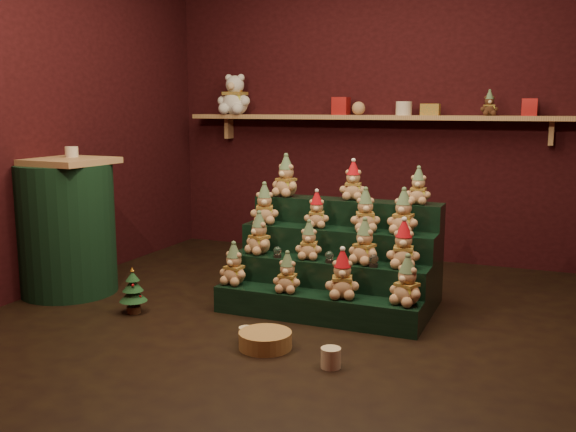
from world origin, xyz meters
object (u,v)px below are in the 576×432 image
at_px(brown_bear, 489,103).
at_px(mug_right, 331,358).
at_px(white_bear, 235,89).
at_px(side_table, 67,227).
at_px(snow_globe_a, 277,252).
at_px(snow_globe_b, 329,257).
at_px(snow_globe_c, 374,260).
at_px(riser_tier_front, 315,307).
at_px(mug_left, 246,334).
at_px(wicker_basket, 265,340).
at_px(mini_christmas_tree, 133,291).

bearing_deg(brown_bear, mug_right, -116.92).
relative_size(mug_right, white_bear, 0.23).
distance_m(side_table, brown_bear, 3.53).
distance_m(snow_globe_a, snow_globe_b, 0.38).
bearing_deg(brown_bear, side_table, -161.01).
distance_m(snow_globe_c, mug_right, 0.92).
bearing_deg(snow_globe_c, riser_tier_front, -155.16).
xyz_separation_m(mug_left, brown_bear, (1.10, 2.36, 1.38)).
distance_m(riser_tier_front, wicker_basket, 0.58).
xyz_separation_m(snow_globe_c, mini_christmas_tree, (-1.54, -0.50, -0.25)).
relative_size(mini_christmas_tree, mug_left, 3.60).
xyz_separation_m(snow_globe_a, wicker_basket, (0.24, -0.73, -0.35)).
height_order(snow_globe_a, side_table, side_table).
height_order(snow_globe_a, mug_right, snow_globe_a).
bearing_deg(side_table, mini_christmas_tree, -13.73).
distance_m(snow_globe_b, mini_christmas_tree, 1.36).
xyz_separation_m(snow_globe_a, mini_christmas_tree, (-0.86, -0.50, -0.24)).
bearing_deg(brown_bear, mug_left, -130.68).
relative_size(snow_globe_a, mini_christmas_tree, 0.24).
height_order(snow_globe_a, wicker_basket, snow_globe_a).
relative_size(snow_globe_a, mug_right, 0.71).
xyz_separation_m(riser_tier_front, mug_right, (0.35, -0.70, -0.03)).
xyz_separation_m(snow_globe_a, side_table, (-1.61, -0.27, 0.11)).
height_order(mini_christmas_tree, mug_left, mini_christmas_tree).
relative_size(mug_left, wicker_basket, 0.29).
xyz_separation_m(snow_globe_b, side_table, (-1.99, -0.27, 0.11)).
distance_m(riser_tier_front, white_bear, 2.80).
relative_size(mini_christmas_tree, wicker_basket, 1.03).
height_order(riser_tier_front, brown_bear, brown_bear).
height_order(snow_globe_b, brown_bear, brown_bear).
xyz_separation_m(wicker_basket, brown_bear, (0.95, 2.41, 1.37)).
xyz_separation_m(riser_tier_front, mug_left, (-0.25, -0.52, -0.05)).
height_order(snow_globe_a, snow_globe_c, snow_globe_c).
bearing_deg(snow_globe_b, riser_tier_front, -104.21).
height_order(snow_globe_b, mug_left, snow_globe_b).
distance_m(side_table, mug_right, 2.42).
distance_m(snow_globe_a, mug_left, 0.78).
distance_m(side_table, mini_christmas_tree, 0.86).
relative_size(mini_christmas_tree, mug_right, 2.92).
bearing_deg(white_bear, brown_bear, 0.21).
height_order(wicker_basket, brown_bear, brown_bear).
distance_m(snow_globe_c, wicker_basket, 0.93).
bearing_deg(side_table, snow_globe_c, 9.79).
bearing_deg(wicker_basket, snow_globe_a, 108.43).
bearing_deg(snow_globe_c, white_bear, 138.21).
relative_size(snow_globe_c, mini_christmas_tree, 0.27).
relative_size(riser_tier_front, snow_globe_a, 17.99).
bearing_deg(wicker_basket, mini_christmas_tree, 167.81).
bearing_deg(snow_globe_c, snow_globe_a, 180.00).
relative_size(snow_globe_c, mug_left, 0.97).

